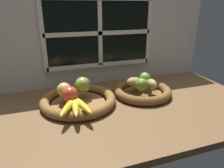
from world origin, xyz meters
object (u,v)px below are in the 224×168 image
object	(u,v)px
fruit_bowl_right	(142,91)
chili_pepper	(141,85)
potato_small	(152,84)
lime_far	(145,78)
fruit_bowl_left	(78,100)
potato_oblong	(134,82)
banana_bunch_front	(75,106)
lime_near	(142,85)
apple_red_front	(70,94)
apple_golden_left	(64,90)
apple_green_back	(83,84)
pear_brown	(85,85)
potato_back	(142,80)

from	to	relation	value
fruit_bowl_right	chili_pepper	world-z (taller)	chili_pepper
potato_small	lime_far	world-z (taller)	lime_far
fruit_bowl_left	potato_oblong	xyz separation A→B (cm)	(31.37, 3.06, 4.96)
banana_bunch_front	lime_near	distance (cm)	37.07
apple_red_front	lime_near	bearing A→B (deg)	1.61
chili_pepper	fruit_bowl_right	bearing A→B (deg)	-96.76
apple_golden_left	potato_oblong	bearing A→B (deg)	2.00
apple_green_back	potato_small	bearing A→B (deg)	-12.89
apple_golden_left	apple_red_front	size ratio (longest dim) A/B	0.95
pear_brown	potato_back	xyz separation A→B (cm)	(33.08, 0.58, -1.48)
pear_brown	banana_bunch_front	xyz separation A→B (cm)	(-7.91, -17.21, -2.34)
lime_far	fruit_bowl_right	bearing A→B (deg)	-127.87
pear_brown	fruit_bowl_right	bearing A→B (deg)	-7.80
lime_far	lime_near	bearing A→B (deg)	-125.84
apple_golden_left	banana_bunch_front	size ratio (longest dim) A/B	0.36
potato_oblong	pear_brown	bearing A→B (deg)	177.51
potato_back	banana_bunch_front	bearing A→B (deg)	-156.54
lime_near	chili_pepper	bearing A→B (deg)	67.48
fruit_bowl_right	lime_near	distance (cm)	7.70
potato_small	lime_far	xyz separation A→B (cm)	(-0.20, 7.74, 0.71)
pear_brown	lime_far	world-z (taller)	pear_brown
potato_oblong	lime_near	xyz separation A→B (cm)	(1.11, -7.30, 0.82)
potato_oblong	potato_back	world-z (taller)	potato_oblong
potato_small	lime_near	world-z (taller)	lime_near
fruit_bowl_left	pear_brown	world-z (taller)	pear_brown
fruit_bowl_left	potato_small	size ratio (longest dim) A/B	4.80
apple_red_front	potato_back	xyz separation A→B (cm)	(41.95, 10.09, -1.37)
fruit_bowl_left	pear_brown	size ratio (longest dim) A/B	4.94
potato_small	chili_pepper	bearing A→B (deg)	130.26
lime_near	banana_bunch_front	bearing A→B (deg)	-166.35
apple_golden_left	apple_green_back	bearing A→B (deg)	16.54
fruit_bowl_left	pear_brown	bearing A→B (deg)	43.81
potato_small	pear_brown	bearing A→B (deg)	167.33
potato_back	lime_far	distance (cm)	1.61
pear_brown	potato_small	bearing A→B (deg)	-12.67
apple_green_back	banana_bunch_front	size ratio (longest dim) A/B	0.41
banana_bunch_front	potato_small	world-z (taller)	potato_small
potato_small	potato_back	distance (cm)	8.42
potato_oblong	potato_back	size ratio (longest dim) A/B	1.04
potato_oblong	chili_pepper	xyz separation A→B (cm)	(3.39, -1.79, -1.69)
apple_red_front	potato_back	world-z (taller)	apple_red_front
lime_near	chili_pepper	world-z (taller)	lime_near
apple_green_back	potato_oblong	world-z (taller)	apple_green_back
fruit_bowl_left	potato_back	distance (cm)	38.10
apple_green_back	lime_far	distance (cm)	35.26
fruit_bowl_right	pear_brown	world-z (taller)	pear_brown
apple_green_back	lime_far	world-z (taller)	apple_green_back
apple_green_back	potato_oblong	xyz separation A→B (cm)	(28.02, -1.55, -1.38)
apple_green_back	chili_pepper	size ratio (longest dim) A/B	0.66
potato_back	fruit_bowl_left	bearing A→B (deg)	-172.69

